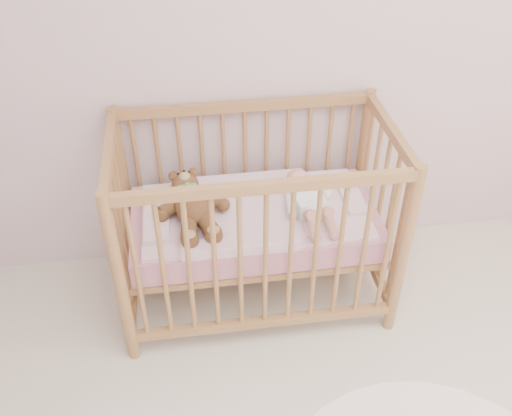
{
  "coord_description": "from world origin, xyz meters",
  "views": [
    {
      "loc": [
        -0.66,
        -0.59,
        2.31
      ],
      "look_at": [
        -0.35,
        1.55,
        0.62
      ],
      "focal_mm": 40.0,
      "sensor_mm": 36.0,
      "label": 1
    }
  ],
  "objects": [
    {
      "name": "mattress",
      "position": [
        -0.35,
        1.6,
        0.49
      ],
      "size": [
        1.22,
        0.62,
        0.13
      ],
      "primitive_type": "cube",
      "color": "pink",
      "rests_on": "crib"
    },
    {
      "name": "baby",
      "position": [
        -0.09,
        1.58,
        0.64
      ],
      "size": [
        0.32,
        0.56,
        0.13
      ],
      "primitive_type": null,
      "rotation": [
        0.0,
        0.0,
        0.11
      ],
      "color": "white",
      "rests_on": "blanket"
    },
    {
      "name": "blanket",
      "position": [
        -0.35,
        1.6,
        0.56
      ],
      "size": [
        1.1,
        0.58,
        0.06
      ],
      "primitive_type": null,
      "color": "#EEA4BA",
      "rests_on": "mattress"
    },
    {
      "name": "wall_back",
      "position": [
        0.0,
        2.0,
        1.35
      ],
      "size": [
        4.0,
        0.02,
        2.7
      ],
      "primitive_type": "cube",
      "color": "beige",
      "rests_on": "floor"
    },
    {
      "name": "teddy_bear",
      "position": [
        -0.65,
        1.58,
        0.65
      ],
      "size": [
        0.45,
        0.59,
        0.15
      ],
      "primitive_type": null,
      "rotation": [
        0.0,
        0.0,
        0.14
      ],
      "color": "brown",
      "rests_on": "blanket"
    },
    {
      "name": "crib",
      "position": [
        -0.35,
        1.6,
        0.5
      ],
      "size": [
        1.36,
        0.76,
        1.0
      ],
      "primitive_type": null,
      "color": "#A86D47",
      "rests_on": "floor"
    }
  ]
}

